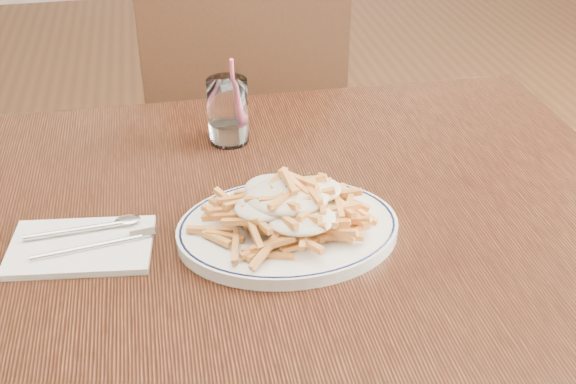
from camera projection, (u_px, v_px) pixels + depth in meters
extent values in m
cube|color=black|center=(240.00, 230.00, 1.02)|extent=(1.20, 0.80, 0.04)
cylinder|color=black|center=(470.00, 250.00, 1.60)|extent=(0.05, 0.05, 0.71)
cube|color=#311C10|center=(235.00, 144.00, 1.83)|extent=(0.46, 0.46, 0.04)
cube|color=#311C10|center=(247.00, 81.00, 1.53)|extent=(0.44, 0.06, 0.48)
cylinder|color=#311C10|center=(289.00, 177.00, 2.14)|extent=(0.04, 0.04, 0.42)
cylinder|color=#311C10|center=(163.00, 193.00, 2.07)|extent=(0.04, 0.04, 0.42)
cylinder|color=#311C10|center=(324.00, 250.00, 1.84)|extent=(0.04, 0.04, 0.42)
cylinder|color=#311C10|center=(178.00, 272.00, 1.76)|extent=(0.04, 0.04, 0.42)
torus|color=black|center=(288.00, 226.00, 0.97)|extent=(0.31, 0.31, 0.01)
ellipsoid|color=white|center=(288.00, 194.00, 0.94)|extent=(0.16, 0.13, 0.03)
cube|color=white|center=(81.00, 247.00, 0.95)|extent=(0.20, 0.14, 0.01)
cylinder|color=white|center=(228.00, 111.00, 1.18)|extent=(0.07, 0.07, 0.11)
cylinder|color=white|center=(229.00, 130.00, 1.20)|extent=(0.06, 0.06, 0.03)
cylinder|color=#F65D7E|center=(233.00, 97.00, 1.17)|extent=(0.01, 0.04, 0.14)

